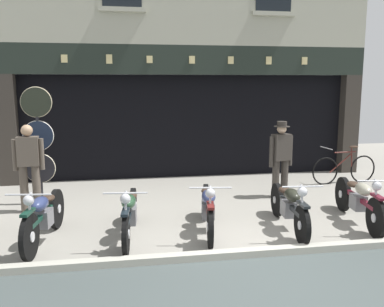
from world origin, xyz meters
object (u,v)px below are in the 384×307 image
motorcycle_center (208,207)px  motorcycle_center_right (289,205)px  tyre_sign_pole (38,137)px  advert_board_far (277,105)px  shopkeeper_center (281,156)px  advert_board_near (243,103)px  motorcycle_center_left (130,212)px  salesman_left (29,164)px  leaning_bicycle (345,168)px  motorcycle_left (44,215)px  motorcycle_right (359,199)px

motorcycle_center → motorcycle_center_right: motorcycle_center is taller
tyre_sign_pole → advert_board_far: tyre_sign_pole is taller
shopkeeper_center → advert_board_near: 2.62m
motorcycle_center_right → shopkeeper_center: size_ratio=1.24×
motorcycle_center_left → salesman_left: 2.50m
motorcycle_center → salesman_left: (-3.05, 1.62, 0.50)m
shopkeeper_center → advert_board_far: advert_board_far is taller
tyre_sign_pole → leaning_bicycle: 7.00m
advert_board_near → motorcycle_center: bearing=-113.3°
motorcycle_left → motorcycle_center_right: (3.89, -0.08, -0.02)m
salesman_left → leaning_bicycle: 7.12m
motorcycle_center → motorcycle_right: (2.64, -0.04, 0.01)m
motorcycle_center_left → motorcycle_center: (1.26, 0.05, 0.00)m
motorcycle_right → shopkeeper_center: shopkeeper_center is taller
motorcycle_right → advert_board_far: bearing=-82.2°
motorcycle_center_right → motorcycle_right: bearing=-170.4°
motorcycle_right → leaning_bicycle: (1.31, 2.80, -0.06)m
motorcycle_center_right → salesman_left: salesman_left is taller
tyre_sign_pole → leaning_bicycle: tyre_sign_pole is taller
motorcycle_center_left → salesman_left: salesman_left is taller
salesman_left → tyre_sign_pole: bearing=-104.3°
motorcycle_center_left → motorcycle_right: size_ratio=0.98×
motorcycle_center_left → shopkeeper_center: bearing=-143.4°
motorcycle_center_left → motorcycle_left: bearing=6.2°
motorcycle_center_right → advert_board_near: size_ratio=2.11×
leaning_bicycle → shopkeeper_center: bearing=110.2°
tyre_sign_pole → leaning_bicycle: (6.90, 0.64, -1.00)m
motorcycle_left → leaning_bicycle: motorcycle_left is taller
motorcycle_center_left → tyre_sign_pole: tyre_sign_pole is taller
shopkeeper_center → motorcycle_left: bearing=9.1°
advert_board_far → salesman_left: bearing=-155.7°
shopkeeper_center → leaning_bicycle: (2.01, 0.93, -0.52)m
motorcycle_center → motorcycle_center_left: bearing=11.2°
salesman_left → advert_board_near: advert_board_near is taller
motorcycle_left → advert_board_near: 6.30m
motorcycle_center → motorcycle_center_right: (1.34, -0.12, -0.00)m
advert_board_near → advert_board_far: advert_board_near is taller
advert_board_near → leaning_bicycle: (2.12, -1.49, -1.52)m
shopkeeper_center → tyre_sign_pole: (-4.90, 0.29, 0.47)m
tyre_sign_pole → leaning_bicycle: size_ratio=1.37×
motorcycle_center → advert_board_far: (2.76, 4.25, 1.40)m
advert_board_far → leaning_bicycle: (1.19, -1.49, -1.45)m
motorcycle_center → shopkeeper_center: 2.72m
motorcycle_left → motorcycle_center_left: motorcycle_left is taller
shopkeeper_center → advert_board_far: size_ratio=1.73×
motorcycle_center_right → tyre_sign_pole: 4.93m
leaning_bicycle → advert_board_near: bearing=50.4°
motorcycle_center → leaning_bicycle: size_ratio=1.16×
motorcycle_center → tyre_sign_pole: 3.75m
motorcycle_center_left → motorcycle_center: size_ratio=1.02×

